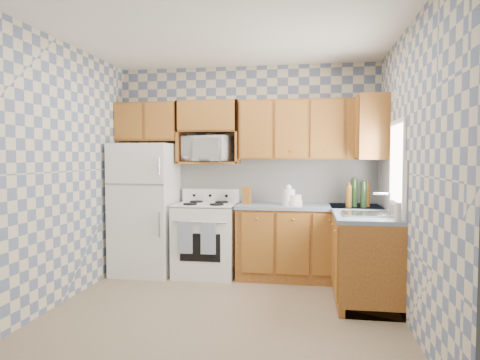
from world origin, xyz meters
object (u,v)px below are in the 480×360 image
object	(u,v)px
stove_body	(206,240)
electric_kettle	(289,197)
refrigerator	(145,209)
microwave	(208,149)

from	to	relation	value
stove_body	electric_kettle	world-z (taller)	electric_kettle
refrigerator	electric_kettle	bearing A→B (deg)	-1.49
microwave	electric_kettle	size ratio (longest dim) A/B	3.01
stove_body	electric_kettle	size ratio (longest dim) A/B	4.50
microwave	electric_kettle	world-z (taller)	microwave
refrigerator	microwave	size ratio (longest dim) A/B	2.79
stove_body	microwave	xyz separation A→B (m)	(-0.01, 0.16, 1.17)
stove_body	electric_kettle	bearing A→B (deg)	-3.99
refrigerator	microwave	xyz separation A→B (m)	(0.80, 0.18, 0.78)
electric_kettle	refrigerator	bearing A→B (deg)	178.51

